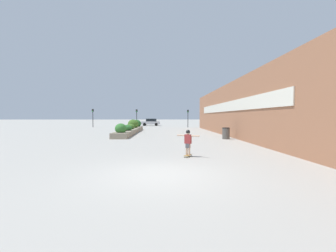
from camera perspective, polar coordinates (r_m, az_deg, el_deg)
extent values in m
plane|color=#A3A099|center=(7.45, -2.06, -12.15)|extent=(300.00, 300.00, 0.00)
cube|color=#9E6647|center=(20.34, 17.34, 4.08)|extent=(0.60, 37.59, 5.04)
cube|color=silver|center=(22.84, 14.39, 4.73)|extent=(0.06, 23.21, 0.91)
cube|color=gray|center=(26.08, -9.45, -1.25)|extent=(1.42, 14.31, 0.49)
ellipsoid|color=#33702D|center=(20.23, -11.91, -0.63)|extent=(1.01, 1.21, 0.91)
ellipsoid|color=#286028|center=(23.08, -10.54, -0.51)|extent=(1.21, 1.34, 0.64)
ellipsoid|color=#3D6623|center=(25.87, -9.62, -0.19)|extent=(1.06, 1.13, 0.65)
ellipsoid|color=#3D6623|center=(28.65, -8.84, 0.47)|extent=(1.35, 1.15, 1.20)
ellipsoid|color=#286028|center=(32.02, -8.04, 0.61)|extent=(1.34, 1.44, 1.12)
cube|color=olive|center=(10.56, 5.08, -7.38)|extent=(0.45, 0.61, 0.01)
cylinder|color=beige|center=(10.79, 5.10, -7.48)|extent=(0.07, 0.07, 0.05)
cylinder|color=beige|center=(10.73, 5.91, -7.54)|extent=(0.07, 0.07, 0.05)
cylinder|color=beige|center=(10.41, 4.23, -7.84)|extent=(0.07, 0.07, 0.05)
cylinder|color=beige|center=(10.35, 5.07, -7.90)|extent=(0.07, 0.07, 0.05)
cylinder|color=tan|center=(10.54, 4.76, -5.89)|extent=(0.13, 0.13, 0.54)
cylinder|color=tan|center=(10.49, 5.42, -5.93)|extent=(0.13, 0.13, 0.54)
cube|color=#4C4C51|center=(10.49, 5.09, -4.98)|extent=(0.25, 0.23, 0.19)
cube|color=maroon|center=(10.46, 5.10, -3.31)|extent=(0.34, 0.28, 0.42)
cylinder|color=tan|center=(10.58, 3.34, -2.37)|extent=(0.38, 0.25, 0.07)
cylinder|color=tan|center=(10.32, 6.90, -2.51)|extent=(0.38, 0.25, 0.07)
sphere|color=tan|center=(10.43, 5.11, -1.68)|extent=(0.18, 0.18, 0.18)
sphere|color=black|center=(10.43, 5.11, -1.52)|extent=(0.20, 0.20, 0.20)
cylinder|color=#514C47|center=(19.44, 14.51, -1.88)|extent=(0.61, 0.61, 0.91)
cylinder|color=black|center=(19.42, 14.52, -0.47)|extent=(0.64, 0.64, 0.05)
cube|color=#BCBCC1|center=(47.27, -4.43, 0.81)|extent=(3.91, 1.79, 0.62)
cube|color=black|center=(47.24, -4.25, 1.53)|extent=(2.15, 1.58, 0.56)
cylinder|color=black|center=(46.51, -5.98, 0.40)|extent=(0.60, 0.22, 0.60)
cylinder|color=black|center=(48.21, -5.81, 0.47)|extent=(0.60, 0.22, 0.60)
cylinder|color=black|center=(46.37, -3.00, 0.41)|extent=(0.60, 0.22, 0.60)
cylinder|color=black|center=(48.07, -2.93, 0.48)|extent=(0.60, 0.22, 0.60)
cube|color=#BCBCC1|center=(46.54, 12.74, 0.74)|extent=(4.45, 1.80, 0.61)
cube|color=black|center=(46.49, 12.54, 1.42)|extent=(2.45, 1.58, 0.49)
cylinder|color=black|center=(47.72, 14.11, 0.40)|extent=(0.60, 0.22, 0.60)
cylinder|color=black|center=(46.08, 14.66, 0.32)|extent=(0.60, 0.22, 0.60)
cylinder|color=black|center=(47.08, 10.86, 0.40)|extent=(0.60, 0.22, 0.60)
cylinder|color=black|center=(45.41, 11.31, 0.32)|extent=(0.60, 0.22, 0.60)
cylinder|color=black|center=(40.06, -7.96, 1.61)|extent=(0.11, 0.11, 2.73)
cube|color=black|center=(40.07, -7.97, 3.88)|extent=(0.28, 0.20, 0.45)
sphere|color=#2D2823|center=(39.95, -7.99, 4.10)|extent=(0.15, 0.15, 0.15)
sphere|color=#2D2823|center=(39.95, -7.99, 3.89)|extent=(0.15, 0.15, 0.15)
sphere|color=green|center=(39.94, -7.99, 3.67)|extent=(0.15, 0.15, 0.15)
cylinder|color=black|center=(40.01, 5.08, 1.57)|extent=(0.11, 0.11, 2.66)
cube|color=black|center=(40.02, 5.08, 3.79)|extent=(0.28, 0.20, 0.45)
sphere|color=#2D2823|center=(39.90, 5.10, 4.01)|extent=(0.15, 0.15, 0.15)
sphere|color=#2D2823|center=(39.90, 5.10, 3.80)|extent=(0.15, 0.15, 0.15)
sphere|color=green|center=(39.89, 5.10, 3.58)|extent=(0.15, 0.15, 0.15)
cylinder|color=black|center=(41.52, -18.54, 1.57)|extent=(0.11, 0.11, 2.78)
cube|color=black|center=(41.54, -18.56, 3.79)|extent=(0.28, 0.20, 0.45)
sphere|color=#2D2823|center=(41.43, -18.62, 4.00)|extent=(0.15, 0.15, 0.15)
sphere|color=#2D2823|center=(41.42, -18.61, 3.80)|extent=(0.15, 0.15, 0.15)
sphere|color=green|center=(41.42, -18.61, 3.59)|extent=(0.15, 0.15, 0.15)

